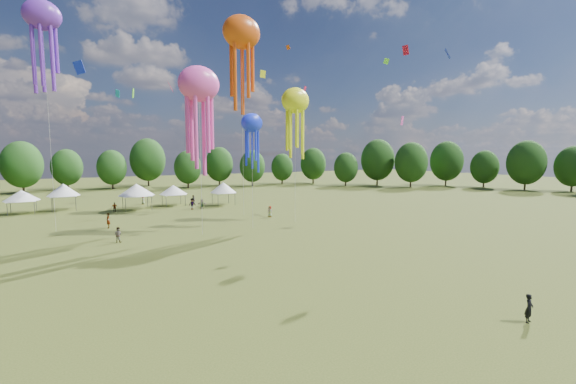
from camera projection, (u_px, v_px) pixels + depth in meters
ground at (422, 356)px, 16.64m from camera, size 300.00×300.00×0.00m
observer_main at (529, 308)px, 19.86m from camera, size 0.64×0.49×1.56m
spectator_near at (118, 235)px, 37.89m from camera, size 0.98×0.94×1.59m
spectators_far at (182, 205)px, 59.66m from camera, size 21.52×24.42×1.86m
festival_tents at (127, 190)px, 61.13m from camera, size 34.68×11.55×4.32m
show_kites at (217, 74)px, 47.19m from camera, size 31.65×13.91×28.74m
small_kites at (191, 8)px, 51.16m from camera, size 76.14×53.25×43.05m
treeline at (132, 168)px, 67.83m from camera, size 201.57×95.24×13.43m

